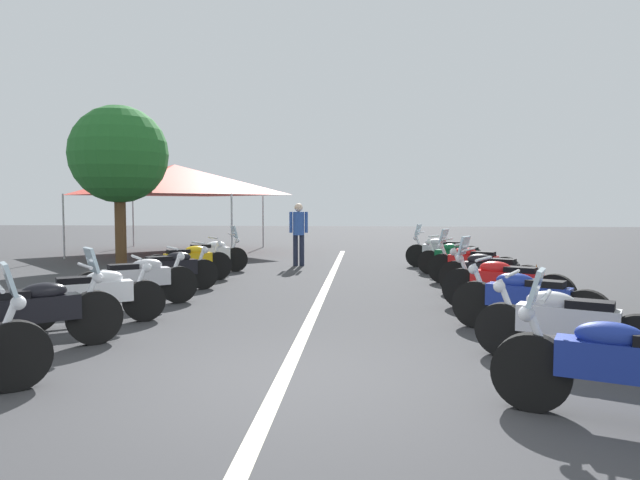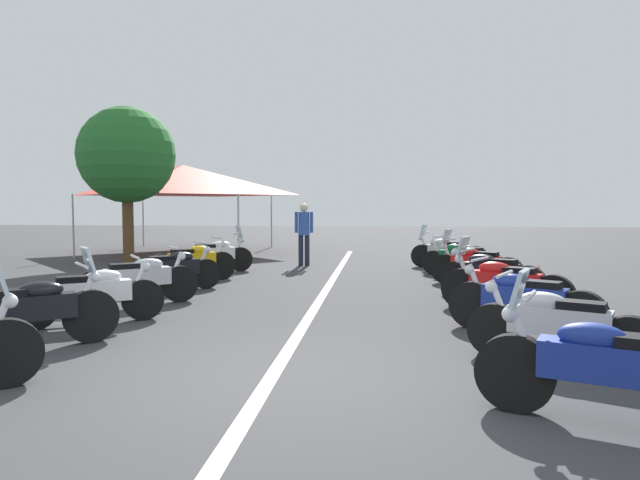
{
  "view_description": "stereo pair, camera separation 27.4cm",
  "coord_description": "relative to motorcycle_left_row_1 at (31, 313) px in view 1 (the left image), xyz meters",
  "views": [
    {
      "loc": [
        -5.39,
        -0.82,
        1.77
      ],
      "look_at": [
        5.0,
        0.0,
        1.11
      ],
      "focal_mm": 31.89,
      "sensor_mm": 36.0,
      "label": 1
    },
    {
      "loc": [
        -5.39,
        -1.09,
        1.77
      ],
      "look_at": [
        5.0,
        0.0,
        1.11
      ],
      "focal_mm": 31.89,
      "sensor_mm": 36.0,
      "label": 2
    }
  ],
  "objects": [
    {
      "name": "ground_plane",
      "position": [
        -0.98,
        -3.13,
        -0.48
      ],
      "size": [
        80.0,
        80.0,
        0.0
      ],
      "primitive_type": "plane",
      "color": "#38383A"
    },
    {
      "name": "lane_centre_stripe",
      "position": [
        3.86,
        -3.13,
        -0.48
      ],
      "size": [
        22.1,
        0.16,
        0.01
      ],
      "primitive_type": "cube",
      "color": "beige",
      "rests_on": "ground_plane"
    },
    {
      "name": "motorcycle_left_row_1",
      "position": [
        0.0,
        0.0,
        0.0
      ],
      "size": [
        1.53,
        1.75,
        1.23
      ],
      "rotation": [
        0.0,
        0.0,
        -0.86
      ],
      "color": "black",
      "rests_on": "ground_plane"
    },
    {
      "name": "motorcycle_left_row_2",
      "position": [
        1.49,
        -0.03,
        -0.03
      ],
      "size": [
        1.3,
        1.82,
        0.99
      ],
      "rotation": [
        0.0,
        0.0,
        -0.97
      ],
      "color": "black",
      "rests_on": "ground_plane"
    },
    {
      "name": "motorcycle_left_row_3",
      "position": [
        3.08,
        -0.05,
        -0.02
      ],
      "size": [
        1.34,
        1.81,
        1.01
      ],
      "rotation": [
        0.0,
        0.0,
        -0.95
      ],
      "color": "black",
      "rests_on": "ground_plane"
    },
    {
      "name": "motorcycle_left_row_4",
      "position": [
        4.7,
        -0.06,
        -0.03
      ],
      "size": [
        1.4,
        1.67,
        0.99
      ],
      "rotation": [
        0.0,
        0.0,
        -0.89
      ],
      "color": "black",
      "rests_on": "ground_plane"
    },
    {
      "name": "motorcycle_left_row_5",
      "position": [
        6.21,
        0.04,
        -0.02
      ],
      "size": [
        1.27,
        1.77,
        1.01
      ],
      "rotation": [
        0.0,
        0.0,
        -0.97
      ],
      "color": "black",
      "rests_on": "ground_plane"
    },
    {
      "name": "motorcycle_left_row_6",
      "position": [
        7.92,
        0.01,
        -0.01
      ],
      "size": [
        1.08,
        1.84,
        1.21
      ],
      "rotation": [
        0.0,
        0.0,
        -1.09
      ],
      "color": "black",
      "rests_on": "ground_plane"
    },
    {
      "name": "motorcycle_right_row_0",
      "position": [
        -1.75,
        -6.05,
        -0.0
      ],
      "size": [
        1.04,
        2.08,
        1.22
      ],
      "rotation": [
        0.0,
        0.0,
        1.18
      ],
      "color": "black",
      "rests_on": "ground_plane"
    },
    {
      "name": "motorcycle_right_row_1",
      "position": [
        0.01,
        -6.16,
        -0.03
      ],
      "size": [
        1.06,
        1.86,
        0.99
      ],
      "rotation": [
        0.0,
        0.0,
        1.11
      ],
      "color": "black",
      "rests_on": "ground_plane"
    },
    {
      "name": "motorcycle_right_row_2",
      "position": [
        1.47,
        -6.15,
        -0.01
      ],
      "size": [
        1.18,
        1.9,
        1.02
      ],
      "rotation": [
        0.0,
        0.0,
        1.05
      ],
      "color": "black",
      "rests_on": "ground_plane"
    },
    {
      "name": "motorcycle_right_row_3",
      "position": [
        3.05,
        -6.23,
        -0.0
      ],
      "size": [
        1.16,
        1.96,
        1.23
      ],
      "rotation": [
        0.0,
        0.0,
        1.08
      ],
      "color": "black",
      "rests_on": "ground_plane"
    },
    {
      "name": "motorcycle_right_row_4",
      "position": [
        4.54,
        -6.3,
        -0.02
      ],
      "size": [
        1.13,
        1.82,
        1.01
      ],
      "rotation": [
        0.0,
        0.0,
        1.05
      ],
      "color": "black",
      "rests_on": "ground_plane"
    },
    {
      "name": "motorcycle_right_row_5",
      "position": [
        6.13,
        -6.27,
        -0.01
      ],
      "size": [
        1.09,
        1.87,
        1.22
      ],
      "rotation": [
        0.0,
        0.0,
        1.09
      ],
      "color": "black",
      "rests_on": "ground_plane"
    },
    {
      "name": "motorcycle_right_row_6",
      "position": [
        7.72,
        -6.22,
        -0.03
      ],
      "size": [
        1.16,
        1.9,
        0.98
      ],
      "rotation": [
        0.0,
        0.0,
        1.07
      ],
      "color": "black",
      "rests_on": "ground_plane"
    },
    {
      "name": "motorcycle_right_row_7",
      "position": [
        9.45,
        -6.08,
        -0.01
      ],
      "size": [
        0.99,
        2.03,
        1.21
      ],
      "rotation": [
        0.0,
        0.0,
        1.2
      ],
      "color": "black",
      "rests_on": "ground_plane"
    },
    {
      "name": "traffic_cone_0",
      "position": [
        4.83,
        -7.26,
        -0.19
      ],
      "size": [
        0.36,
        0.36,
        0.61
      ],
      "color": "orange",
      "rests_on": "ground_plane"
    },
    {
      "name": "bystander_1",
      "position": [
        9.73,
        -2.06,
        0.58
      ],
      "size": [
        0.32,
        0.53,
        1.79
      ],
      "rotation": [
        0.0,
        0.0,
        3.22
      ],
      "color": "#1E2338",
      "rests_on": "ground_plane"
    },
    {
      "name": "roadside_tree_1",
      "position": [
        9.74,
        3.2,
        2.71
      ],
      "size": [
        2.82,
        2.82,
        4.62
      ],
      "color": "brown",
      "rests_on": "ground_plane"
    },
    {
      "name": "event_tent",
      "position": [
        13.87,
        2.95,
        2.17
      ],
      "size": [
        6.1,
        6.1,
        3.2
      ],
      "color": "#E54C3F",
      "rests_on": "ground_plane"
    }
  ]
}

